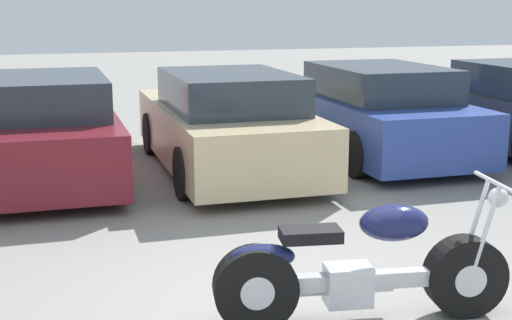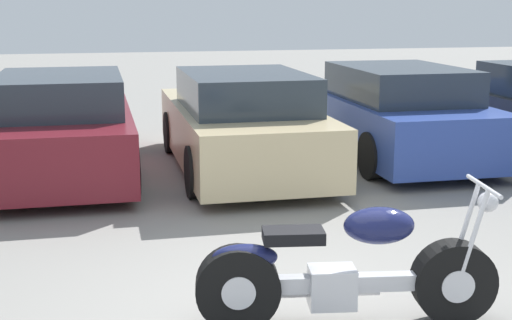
% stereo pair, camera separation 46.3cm
% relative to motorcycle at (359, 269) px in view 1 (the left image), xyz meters
% --- Properties ---
extents(motorcycle, '(2.23, 0.77, 1.06)m').
position_rel_motorcycle_xyz_m(motorcycle, '(0.00, 0.00, 0.00)').
color(motorcycle, black).
rests_on(motorcycle, ground_plane).
extents(parked_car_maroon, '(1.90, 4.46, 1.41)m').
position_rel_motorcycle_xyz_m(parked_car_maroon, '(-2.19, 5.33, 0.25)').
color(parked_car_maroon, maroon).
rests_on(parked_car_maroon, ground_plane).
extents(parked_car_champagne, '(1.90, 4.46, 1.41)m').
position_rel_motorcycle_xyz_m(parked_car_champagne, '(0.27, 5.05, 0.25)').
color(parked_car_champagne, '#C6B284').
rests_on(parked_car_champagne, ground_plane).
extents(parked_car_blue, '(1.90, 4.46, 1.41)m').
position_rel_motorcycle_xyz_m(parked_car_blue, '(2.73, 5.46, 0.25)').
color(parked_car_blue, '#2D479E').
rests_on(parked_car_blue, ground_plane).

